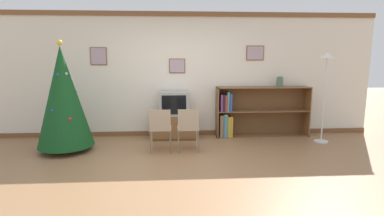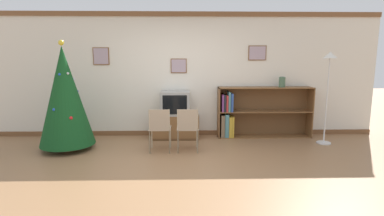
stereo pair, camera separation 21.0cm
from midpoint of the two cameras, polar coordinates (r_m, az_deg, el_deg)
The scene contains 10 objects.
ground_plane at distance 4.83m, azimuth -1.41°, elevation -11.49°, with size 24.00×24.00×0.00m, color #936B47.
wall_back at distance 6.65m, azimuth -1.50°, elevation 6.30°, with size 8.74×0.11×2.70m.
christmas_tree at distance 6.03m, azimuth -22.13°, elevation 2.05°, with size 1.01×1.01×2.05m.
tv_console at distance 6.50m, azimuth -2.27°, elevation -3.51°, with size 1.01×0.48×0.52m.
television at distance 6.40m, azimuth -2.30°, elevation 0.94°, with size 0.61×0.47×0.51m.
folding_chair_left at distance 5.52m, azimuth -5.07°, elevation -3.67°, with size 0.40×0.40×0.82m.
folding_chair_right at distance 5.51m, azimuth 0.25°, elevation -3.65°, with size 0.40×0.40×0.82m.
bookshelf at distance 6.72m, azimuth 11.77°, elevation -1.07°, with size 2.04×0.36×1.10m.
vase at distance 6.80m, azimuth 17.63°, elevation 4.77°, with size 0.14×0.14×0.23m.
standing_lamp at distance 6.55m, azimuth 25.45°, elevation 5.86°, with size 0.28×0.28×1.84m.
Camera 2 is at (0.10, -4.51, 1.74)m, focal length 28.00 mm.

